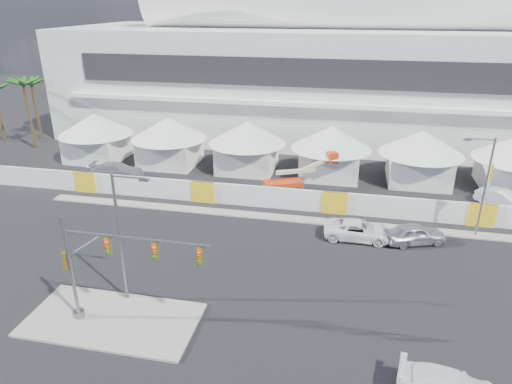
% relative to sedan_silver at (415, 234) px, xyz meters
% --- Properties ---
extents(ground, '(160.00, 160.00, 0.00)m').
position_rel_sedan_silver_xyz_m(ground, '(-12.33, -10.35, -0.79)').
color(ground, black).
rests_on(ground, ground).
extents(median_island, '(10.00, 5.00, 0.15)m').
position_rel_sedan_silver_xyz_m(median_island, '(-18.33, -13.35, -0.72)').
color(median_island, gray).
rests_on(median_island, ground).
extents(stadium, '(80.00, 24.80, 21.98)m').
position_rel_sedan_silver_xyz_m(stadium, '(-3.62, 31.15, 8.66)').
color(stadium, silver).
rests_on(stadium, ground).
extents(tent_row, '(53.40, 8.40, 5.40)m').
position_rel_sedan_silver_xyz_m(tent_row, '(-11.83, 13.65, 2.35)').
color(tent_row, silver).
rests_on(tent_row, ground).
extents(hoarding_fence, '(70.00, 0.25, 2.00)m').
position_rel_sedan_silver_xyz_m(hoarding_fence, '(-6.33, 4.15, 0.21)').
color(hoarding_fence, white).
rests_on(hoarding_fence, ground).
extents(palm_cluster, '(10.60, 10.60, 8.55)m').
position_rel_sedan_silver_xyz_m(palm_cluster, '(-45.79, 19.15, 6.09)').
color(palm_cluster, '#47331E').
rests_on(palm_cluster, ground).
extents(sedan_silver, '(3.38, 5.02, 1.59)m').
position_rel_sedan_silver_xyz_m(sedan_silver, '(0.00, 0.00, 0.00)').
color(sedan_silver, silver).
rests_on(sedan_silver, ground).
extents(pickup_curb, '(2.48, 5.36, 1.49)m').
position_rel_sedan_silver_xyz_m(pickup_curb, '(-4.25, -0.18, -0.05)').
color(pickup_curb, white).
rests_on(pickup_curb, ground).
extents(lot_car_a, '(4.12, 4.69, 1.53)m').
position_rel_sedan_silver_xyz_m(lot_car_a, '(8.54, 8.60, -0.03)').
color(lot_car_a, silver).
rests_on(lot_car_a, ground).
extents(lot_car_c, '(3.00, 5.80, 1.61)m').
position_rel_sedan_silver_xyz_m(lot_car_c, '(-29.16, 8.22, 0.01)').
color(lot_car_c, silver).
rests_on(lot_car_c, ground).
extents(traffic_mast, '(8.67, 0.63, 6.52)m').
position_rel_sedan_silver_xyz_m(traffic_mast, '(-18.35, -13.55, 3.01)').
color(traffic_mast, gray).
rests_on(traffic_mast, median_island).
extents(streetlight_median, '(2.30, 0.23, 8.32)m').
position_rel_sedan_silver_xyz_m(streetlight_median, '(-18.23, -11.15, 4.13)').
color(streetlight_median, gray).
rests_on(streetlight_median, median_island).
extents(streetlight_curb, '(2.41, 0.54, 8.13)m').
position_rel_sedan_silver_xyz_m(streetlight_curb, '(4.73, 2.15, 3.93)').
color(streetlight_curb, slate).
rests_on(streetlight_curb, ground).
extents(boom_lift, '(7.58, 3.05, 3.70)m').
position_rel_sedan_silver_xyz_m(boom_lift, '(-10.76, 7.99, 0.20)').
color(boom_lift, '#B93711').
rests_on(boom_lift, ground).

